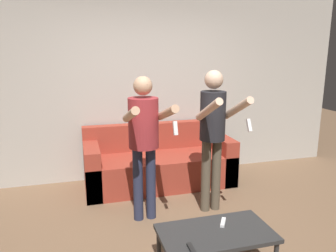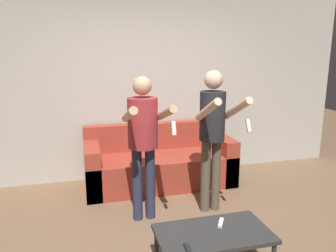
% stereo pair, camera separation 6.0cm
% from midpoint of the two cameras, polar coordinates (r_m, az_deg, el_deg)
% --- Properties ---
extents(ground_plane, '(14.00, 14.00, 0.00)m').
position_cam_midpoint_polar(ground_plane, '(3.49, 2.18, -19.53)').
color(ground_plane, brown).
extents(wall_back, '(6.40, 0.06, 2.70)m').
position_cam_midpoint_polar(wall_back, '(4.88, -4.84, 6.73)').
color(wall_back, '#B7B2A8').
rests_on(wall_back, ground_plane).
extents(couch, '(2.07, 0.83, 0.84)m').
position_cam_midpoint_polar(couch, '(4.72, -2.00, -6.66)').
color(couch, '#9E3828').
rests_on(couch, ground_plane).
extents(person_standing_left, '(0.45, 0.77, 1.62)m').
position_cam_midpoint_polar(person_standing_left, '(3.52, -4.68, -1.19)').
color(person_standing_left, '#282D47').
rests_on(person_standing_left, ground_plane).
extents(person_standing_right, '(0.41, 0.71, 1.67)m').
position_cam_midpoint_polar(person_standing_right, '(3.75, 7.44, -0.14)').
color(person_standing_right, brown).
rests_on(person_standing_right, ground_plane).
extents(coffee_table, '(0.97, 0.54, 0.37)m').
position_cam_midpoint_polar(coffee_table, '(2.97, 7.73, -18.34)').
color(coffee_table, '#2D2D2D').
rests_on(coffee_table, ground_plane).
extents(remote_near, '(0.04, 0.15, 0.02)m').
position_cam_midpoint_polar(remote_near, '(2.69, 3.45, -20.61)').
color(remote_near, black).
rests_on(remote_near, coffee_table).
extents(remote_far, '(0.11, 0.15, 0.02)m').
position_cam_midpoint_polar(remote_far, '(3.07, 8.99, -16.24)').
color(remote_far, white).
rests_on(remote_far, coffee_table).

